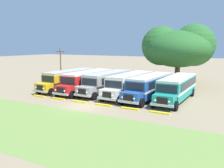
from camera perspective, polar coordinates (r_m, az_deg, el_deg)
ground_plane at (r=27.01m, az=-6.29°, el=-5.10°), size 220.00×220.00×0.00m
foreground_grass_strip at (r=21.91m, az=-17.18°, el=-8.81°), size 80.00×10.03×0.01m
parked_bus_slot_0 at (r=37.23m, az=-9.74°, el=1.19°), size 3.11×10.90×2.82m
parked_bus_slot_1 at (r=35.24m, az=-5.74°, el=0.84°), size 2.69×10.84×2.82m
parked_bus_slot_2 at (r=34.09m, az=-0.96°, el=0.61°), size 2.99×10.88×2.82m
parked_bus_slot_3 at (r=32.35m, az=4.12°, el=0.13°), size 2.86×10.86×2.82m
parked_bus_slot_4 at (r=31.00m, az=8.79°, el=-0.34°), size 3.11×10.90×2.82m
parked_bus_slot_5 at (r=30.41m, az=14.72°, el=-0.71°), size 2.76×10.85×2.82m
curb_wheelstop_0 at (r=33.02m, az=-16.41°, el=-2.69°), size 2.00×0.36×0.15m
curb_wheelstop_1 at (r=30.85m, az=-12.24°, el=-3.33°), size 2.00×0.36×0.15m
curb_wheelstop_2 at (r=28.86m, az=-7.47°, el=-4.05°), size 2.00×0.36×0.15m
curb_wheelstop_3 at (r=27.11m, az=-2.04°, el=-4.83°), size 2.00×0.36×0.15m
curb_wheelstop_4 at (r=25.64m, az=4.10°, el=-5.66°), size 2.00×0.36×0.15m
curb_wheelstop_5 at (r=24.50m, az=10.92°, el=-6.50°), size 2.00×0.36×0.15m
broad_shade_tree at (r=42.77m, az=15.13°, el=8.06°), size 11.59×11.34×9.94m
utility_pole at (r=40.79m, az=-11.71°, el=4.20°), size 1.80×0.20×6.07m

